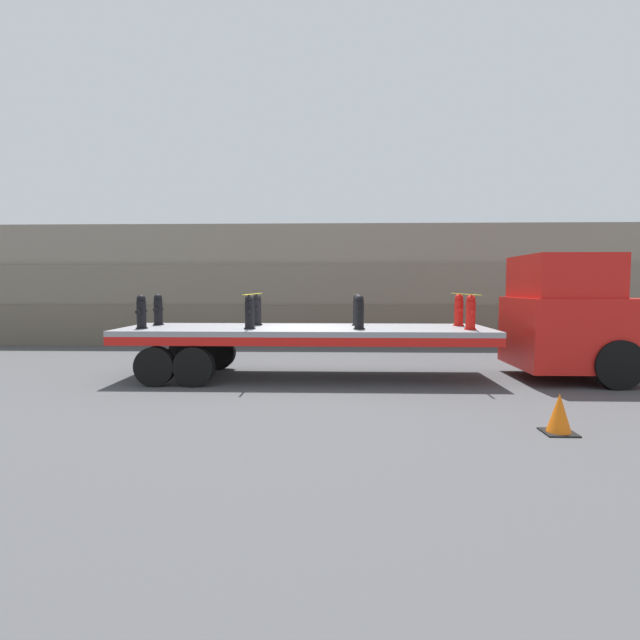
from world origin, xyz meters
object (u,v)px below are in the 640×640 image
Objects in this scene: truck_cab at (574,318)px; fire_hydrant_black_far_1 at (257,310)px; fire_hydrant_black_near_2 at (359,313)px; traffic_cone at (559,414)px; fire_hydrant_black_near_0 at (141,312)px; fire_hydrant_black_far_0 at (158,310)px; fire_hydrant_black_far_2 at (357,310)px; flatbed_trailer at (278,337)px; fire_hydrant_red_near_3 at (471,313)px; fire_hydrant_red_far_3 at (459,310)px; fire_hydrant_black_near_1 at (250,312)px.

truck_cab reaches higher than fire_hydrant_black_far_1.
fire_hydrant_black_near_2 is (-5.28, -0.57, 0.17)m from truck_cab.
fire_hydrant_black_far_1 is at bearing 137.07° from traffic_cone.
fire_hydrant_black_near_0 is 2.85m from fire_hydrant_black_far_1.
fire_hydrant_black_near_0 is at bearing -90.00° from fire_hydrant_black_far_0.
truck_cab is 5.30m from traffic_cone.
fire_hydrant_black_far_0 is at bearing 180.00° from fire_hydrant_black_far_2.
flatbed_trailer is 11.02× the size of fire_hydrant_black_far_0.
truck_cab is 3.71× the size of fire_hydrant_black_near_0.
traffic_cone is at bearing -60.36° from fire_hydrant_black_far_2.
fire_hydrant_black_far_2 is at bearing 15.82° from flatbed_trailer.
fire_hydrant_black_near_0 is (-3.24, -0.57, 0.65)m from flatbed_trailer.
fire_hydrant_black_near_2 is (2.62, -1.13, 0.00)m from fire_hydrant_black_far_1.
fire_hydrant_black_near_2 is at bearing 0.00° from fire_hydrant_black_near_0.
fire_hydrant_red_near_3 is 4.27m from traffic_cone.
fire_hydrant_black_far_0 reaches higher than traffic_cone.
fire_hydrant_black_far_1 and fire_hydrant_black_far_2 have the same top height.
fire_hydrant_black_near_2 is 1.30× the size of traffic_cone.
fire_hydrant_red_far_3 is at bearing 0.00° from fire_hydrant_black_far_0.
fire_hydrant_black_far_2 is (-5.28, 0.57, 0.17)m from truck_cab.
fire_hydrant_black_far_1 is (2.62, 1.13, 0.00)m from fire_hydrant_black_near_0.
flatbed_trailer is at bearing -42.39° from fire_hydrant_black_far_1.
fire_hydrant_red_near_3 is (5.23, -1.13, 0.00)m from fire_hydrant_black_far_1.
truck_cab is at bearing 63.09° from traffic_cone.
flatbed_trailer is at bearing 164.18° from fire_hydrant_black_near_2.
fire_hydrant_red_near_3 is (4.61, -0.57, 0.65)m from flatbed_trailer.
fire_hydrant_red_far_3 is 5.36m from traffic_cone.
fire_hydrant_black_far_1 is 1.00× the size of fire_hydrant_black_near_2.
fire_hydrant_black_near_1 and fire_hydrant_black_near_2 have the same top height.
fire_hydrant_black_near_2 reaches higher than traffic_cone.
fire_hydrant_black_near_1 is at bearing 180.00° from fire_hydrant_black_near_2.
truck_cab is 4.82× the size of traffic_cone.
fire_hydrant_red_far_3 is (0.00, 1.13, 0.00)m from fire_hydrant_red_near_3.
fire_hydrant_black_far_1 is at bearing 167.80° from fire_hydrant_red_near_3.
fire_hydrant_black_far_2 is at bearing 90.00° from fire_hydrant_black_near_2.
fire_hydrant_black_near_2 is at bearing 126.07° from traffic_cone.
fire_hydrant_black_far_0 is at bearing 167.80° from fire_hydrant_black_near_2.
truck_cab is 3.71× the size of fire_hydrant_black_far_0.
fire_hydrant_black_near_0 and fire_hydrant_red_near_3 have the same top height.
truck_cab reaches higher than fire_hydrant_black_near_0.
fire_hydrant_black_far_1 is at bearing 175.90° from truck_cab.
fire_hydrant_black_far_2 is at bearing 12.20° from fire_hydrant_black_near_0.
fire_hydrant_black_near_0 is at bearing 180.00° from fire_hydrant_black_near_2.
flatbed_trailer is at bearing 9.92° from fire_hydrant_black_near_0.
fire_hydrant_black_far_1 is at bearing 180.00° from fire_hydrant_red_far_3.
fire_hydrant_black_near_2 is 1.13m from fire_hydrant_black_far_2.
fire_hydrant_black_far_2 is 2.85m from fire_hydrant_red_near_3.
fire_hydrant_red_near_3 is at bearing -12.20° from fire_hydrant_black_far_1.
truck_cab is at bearing -12.00° from fire_hydrant_red_far_3.
traffic_cone is (-2.34, -4.60, -1.20)m from truck_cab.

